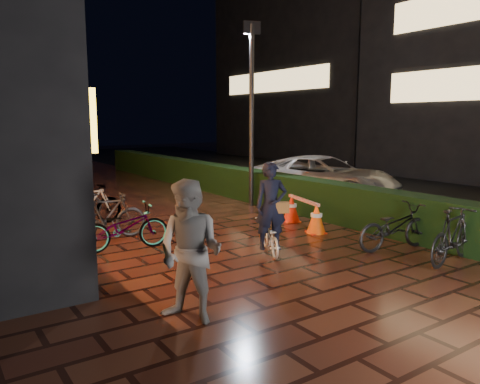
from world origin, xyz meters
TOP-DOWN VIEW (x-y plane):
  - ground at (0.00, 0.00)m, footprint 80.00×80.00m
  - asphalt_road at (9.00, 5.00)m, footprint 11.00×60.00m
  - hedge at (3.30, 8.00)m, footprint 0.70×20.00m
  - bystander_person at (-2.71, -0.88)m, footprint 1.08×1.15m
  - van at (5.61, 5.22)m, footprint 3.88×5.53m
  - far_buildings at (17.23, 9.61)m, footprint 9.08×31.00m
  - lamp_post_hedge at (2.75, 5.40)m, footprint 0.51×0.23m
  - lamp_post_sf at (-3.00, 8.22)m, footprint 0.45×0.24m
  - cyclist at (0.04, 0.98)m, footprint 0.93×1.33m
  - traffic_barrier at (2.14, 2.36)m, footprint 0.80×1.74m
  - cart_assembly at (3.25, 2.67)m, footprint 0.62×0.52m
  - parked_bikes_storefront at (-2.26, 4.68)m, footprint 2.04×4.33m
  - parked_bikes_hedge at (2.37, -0.73)m, footprint 1.93×2.02m

SIDE VIEW (x-z plane):
  - ground at x=0.00m, z-range 0.00..0.00m
  - asphalt_road at x=9.00m, z-range 0.00..0.01m
  - traffic_barrier at x=2.14m, z-range 0.00..0.71m
  - cart_assembly at x=3.25m, z-range 0.01..0.93m
  - parked_bikes_storefront at x=-2.26m, z-range -0.03..1.01m
  - parked_bikes_hedge at x=2.37m, z-range -0.03..1.01m
  - hedge at x=3.30m, z-range 0.00..1.00m
  - cyclist at x=0.04m, z-range -0.23..1.58m
  - van at x=5.61m, z-range 0.01..1.41m
  - bystander_person at x=-2.71m, z-range 0.00..1.87m
  - lamp_post_sf at x=-3.00m, z-range 0.24..5.09m
  - lamp_post_hedge at x=2.75m, z-range 0.27..5.69m
  - far_buildings at x=17.23m, z-range -0.53..13.47m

